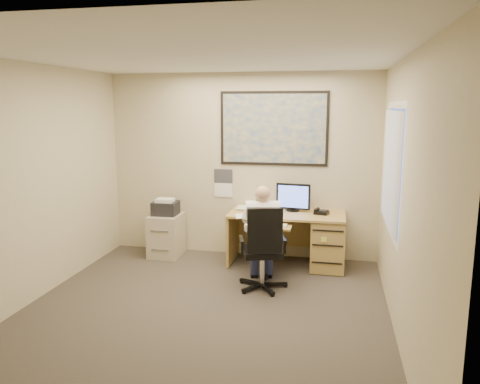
% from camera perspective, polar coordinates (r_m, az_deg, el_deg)
% --- Properties ---
extents(room_shell, '(4.00, 4.50, 2.70)m').
position_cam_1_polar(room_shell, '(4.77, -5.19, -0.13)').
color(room_shell, '#3A342D').
rests_on(room_shell, ground).
extents(desk, '(1.60, 0.97, 1.14)m').
position_cam_1_polar(desk, '(6.63, 8.61, -5.23)').
color(desk, tan).
rests_on(desk, ground).
extents(world_map, '(1.56, 0.03, 1.06)m').
position_cam_1_polar(world_map, '(6.78, 4.12, 7.71)').
color(world_map, '#1E4C93').
rests_on(world_map, room_shell).
extents(wall_calendar, '(0.28, 0.01, 0.42)m').
position_cam_1_polar(wall_calendar, '(7.01, -2.05, 1.08)').
color(wall_calendar, white).
rests_on(wall_calendar, room_shell).
extents(window_blinds, '(0.06, 1.40, 1.30)m').
position_cam_1_polar(window_blinds, '(5.36, 18.05, 2.74)').
color(window_blinds, beige).
rests_on(window_blinds, room_shell).
extents(filing_cabinet, '(0.45, 0.54, 0.87)m').
position_cam_1_polar(filing_cabinet, '(7.12, -8.97, -4.73)').
color(filing_cabinet, '#BAAF96').
rests_on(filing_cabinet, ground).
extents(office_chair, '(0.78, 0.78, 1.06)m').
position_cam_1_polar(office_chair, '(5.78, 2.52, -8.88)').
color(office_chair, black).
rests_on(office_chair, ground).
extents(person, '(0.64, 0.82, 1.28)m').
position_cam_1_polar(person, '(5.75, 2.81, -5.53)').
color(person, white).
rests_on(person, office_chair).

